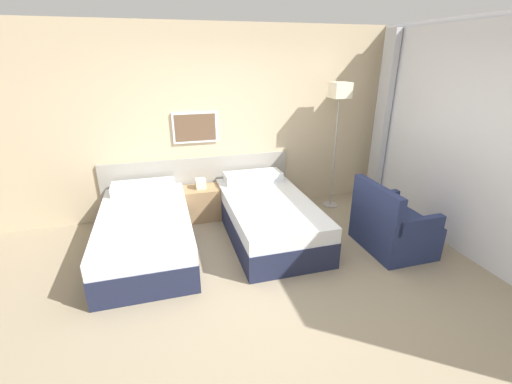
{
  "coord_description": "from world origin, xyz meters",
  "views": [
    {
      "loc": [
        -1.04,
        -2.89,
        2.28
      ],
      "look_at": [
        0.07,
        0.97,
        0.66
      ],
      "focal_mm": 24.0,
      "sensor_mm": 36.0,
      "label": 1
    }
  ],
  "objects_px": {
    "nightstand": "(202,202)",
    "bed_near_door": "(146,231)",
    "floor_lamp": "(339,102)",
    "armchair": "(392,228)",
    "bed_near_window": "(268,216)"
  },
  "relations": [
    {
      "from": "bed_near_window",
      "to": "floor_lamp",
      "type": "bearing_deg",
      "value": 26.32
    },
    {
      "from": "bed_near_window",
      "to": "bed_near_door",
      "type": "bearing_deg",
      "value": 180.0
    },
    {
      "from": "bed_near_door",
      "to": "nightstand",
      "type": "bearing_deg",
      "value": 43.39
    },
    {
      "from": "nightstand",
      "to": "floor_lamp",
      "type": "distance_m",
      "value": 2.49
    },
    {
      "from": "bed_near_door",
      "to": "bed_near_window",
      "type": "xyz_separation_m",
      "value": [
        1.57,
        0.0,
        0.0
      ]
    },
    {
      "from": "bed_near_door",
      "to": "floor_lamp",
      "type": "relative_size",
      "value": 1.04
    },
    {
      "from": "bed_near_door",
      "to": "bed_near_window",
      "type": "height_order",
      "value": "same"
    },
    {
      "from": "bed_near_door",
      "to": "floor_lamp",
      "type": "distance_m",
      "value": 3.23
    },
    {
      "from": "nightstand",
      "to": "floor_lamp",
      "type": "xyz_separation_m",
      "value": [
        2.06,
        -0.11,
        1.4
      ]
    },
    {
      "from": "bed_near_door",
      "to": "armchair",
      "type": "distance_m",
      "value": 3.05
    },
    {
      "from": "bed_near_window",
      "to": "nightstand",
      "type": "height_order",
      "value": "bed_near_window"
    },
    {
      "from": "bed_near_window",
      "to": "floor_lamp",
      "type": "height_order",
      "value": "floor_lamp"
    },
    {
      "from": "nightstand",
      "to": "floor_lamp",
      "type": "height_order",
      "value": "floor_lamp"
    },
    {
      "from": "nightstand",
      "to": "bed_near_door",
      "type": "bearing_deg",
      "value": -136.61
    },
    {
      "from": "floor_lamp",
      "to": "armchair",
      "type": "relative_size",
      "value": 2.17
    }
  ]
}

